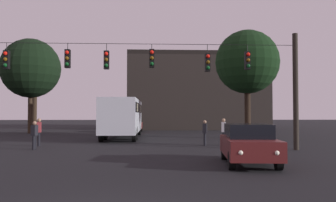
{
  "coord_description": "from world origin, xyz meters",
  "views": [
    {
      "loc": [
        0.96,
        -6.86,
        1.92
      ],
      "look_at": [
        1.92,
        12.89,
        2.6
      ],
      "focal_mm": 39.45,
      "sensor_mm": 36.0,
      "label": 1
    }
  ],
  "objects_px": {
    "pedestrian_crossing_center": "(224,130)",
    "pedestrian_crossing_right": "(34,134)",
    "car_near_right": "(248,143)",
    "tree_right_far": "(31,68)",
    "car_far_left": "(133,124)",
    "pedestrian_near_bus": "(205,132)",
    "city_bus": "(123,114)",
    "pedestrian_crossing_left": "(39,130)",
    "tree_left_silhouette": "(35,78)",
    "tree_behind_building": "(247,62)"
  },
  "relations": [
    {
      "from": "pedestrian_crossing_center",
      "to": "pedestrian_near_bus",
      "type": "relative_size",
      "value": 1.07
    },
    {
      "from": "tree_left_silhouette",
      "to": "car_far_left",
      "type": "bearing_deg",
      "value": -20.18
    },
    {
      "from": "car_near_right",
      "to": "tree_right_far",
      "type": "bearing_deg",
      "value": 124.26
    },
    {
      "from": "pedestrian_crossing_center",
      "to": "pedestrian_crossing_right",
      "type": "relative_size",
      "value": 1.08
    },
    {
      "from": "tree_left_silhouette",
      "to": "tree_behind_building",
      "type": "distance_m",
      "value": 25.24
    },
    {
      "from": "city_bus",
      "to": "pedestrian_near_bus",
      "type": "bearing_deg",
      "value": -53.57
    },
    {
      "from": "car_near_right",
      "to": "tree_left_silhouette",
      "type": "height_order",
      "value": "tree_left_silhouette"
    },
    {
      "from": "pedestrian_crossing_left",
      "to": "tree_behind_building",
      "type": "bearing_deg",
      "value": 22.67
    },
    {
      "from": "pedestrian_crossing_right",
      "to": "tree_behind_building",
      "type": "relative_size",
      "value": 0.18
    },
    {
      "from": "pedestrian_crossing_right",
      "to": "tree_behind_building",
      "type": "xyz_separation_m",
      "value": [
        13.69,
        8.05,
        5.06
      ]
    },
    {
      "from": "pedestrian_crossing_right",
      "to": "tree_right_far",
      "type": "bearing_deg",
      "value": 108.52
    },
    {
      "from": "pedestrian_crossing_center",
      "to": "tree_right_far",
      "type": "xyz_separation_m",
      "value": [
        -16.13,
        14.4,
        5.42
      ]
    },
    {
      "from": "city_bus",
      "to": "pedestrian_crossing_right",
      "type": "bearing_deg",
      "value": -113.47
    },
    {
      "from": "car_near_right",
      "to": "tree_left_silhouette",
      "type": "xyz_separation_m",
      "value": [
        -16.88,
        28.71,
        5.2
      ]
    },
    {
      "from": "tree_left_silhouette",
      "to": "tree_behind_building",
      "type": "height_order",
      "value": "tree_behind_building"
    },
    {
      "from": "pedestrian_crossing_left",
      "to": "pedestrian_near_bus",
      "type": "relative_size",
      "value": 1.08
    },
    {
      "from": "pedestrian_crossing_left",
      "to": "pedestrian_crossing_right",
      "type": "distance_m",
      "value": 2.2
    },
    {
      "from": "pedestrian_crossing_center",
      "to": "pedestrian_crossing_right",
      "type": "xyz_separation_m",
      "value": [
        -10.61,
        -2.06,
        -0.07
      ]
    },
    {
      "from": "pedestrian_crossing_center",
      "to": "tree_behind_building",
      "type": "bearing_deg",
      "value": 62.82
    },
    {
      "from": "pedestrian_crossing_right",
      "to": "tree_behind_building",
      "type": "distance_m",
      "value": 16.67
    },
    {
      "from": "car_far_left",
      "to": "tree_behind_building",
      "type": "xyz_separation_m",
      "value": [
        9.3,
        -10.31,
        5.11
      ]
    },
    {
      "from": "tree_behind_building",
      "to": "pedestrian_crossing_left",
      "type": "bearing_deg",
      "value": -157.33
    },
    {
      "from": "tree_left_silhouette",
      "to": "tree_right_far",
      "type": "distance_m",
      "value": 6.26
    },
    {
      "from": "city_bus",
      "to": "car_near_right",
      "type": "bearing_deg",
      "value": -69.19
    },
    {
      "from": "car_far_left",
      "to": "pedestrian_near_bus",
      "type": "xyz_separation_m",
      "value": [
        5.07,
        -16.43,
        0.05
      ]
    },
    {
      "from": "car_far_left",
      "to": "pedestrian_near_bus",
      "type": "distance_m",
      "value": 17.19
    },
    {
      "from": "car_near_right",
      "to": "pedestrian_near_bus",
      "type": "bearing_deg",
      "value": 93.18
    },
    {
      "from": "city_bus",
      "to": "tree_right_far",
      "type": "distance_m",
      "value": 12.75
    },
    {
      "from": "car_far_left",
      "to": "pedestrian_crossing_center",
      "type": "height_order",
      "value": "pedestrian_crossing_center"
    },
    {
      "from": "car_near_right",
      "to": "pedestrian_crossing_right",
      "type": "bearing_deg",
      "value": 148.05
    },
    {
      "from": "pedestrian_crossing_right",
      "to": "tree_left_silhouette",
      "type": "relative_size",
      "value": 0.19
    },
    {
      "from": "city_bus",
      "to": "pedestrian_crossing_left",
      "type": "xyz_separation_m",
      "value": [
        -4.43,
        -7.12,
        -0.94
      ]
    },
    {
      "from": "tree_right_far",
      "to": "tree_left_silhouette",
      "type": "bearing_deg",
      "value": 103.53
    },
    {
      "from": "pedestrian_crossing_right",
      "to": "tree_left_silhouette",
      "type": "xyz_separation_m",
      "value": [
        -6.98,
        22.53,
        5.15
      ]
    },
    {
      "from": "pedestrian_near_bus",
      "to": "tree_behind_building",
      "type": "xyz_separation_m",
      "value": [
        4.24,
        6.11,
        5.06
      ]
    },
    {
      "from": "pedestrian_crossing_left",
      "to": "pedestrian_crossing_center",
      "type": "height_order",
      "value": "pedestrian_crossing_left"
    },
    {
      "from": "car_far_left",
      "to": "pedestrian_crossing_center",
      "type": "relative_size",
      "value": 2.69
    },
    {
      "from": "car_far_left",
      "to": "pedestrian_crossing_left",
      "type": "distance_m",
      "value": 16.89
    },
    {
      "from": "pedestrian_near_bus",
      "to": "car_far_left",
      "type": "bearing_deg",
      "value": 107.15
    },
    {
      "from": "tree_left_silhouette",
      "to": "tree_right_far",
      "type": "height_order",
      "value": "tree_right_far"
    },
    {
      "from": "tree_behind_building",
      "to": "pedestrian_crossing_right",
      "type": "bearing_deg",
      "value": -149.55
    },
    {
      "from": "pedestrian_crossing_left",
      "to": "tree_left_silhouette",
      "type": "bearing_deg",
      "value": 107.89
    },
    {
      "from": "car_far_left",
      "to": "tree_left_silhouette",
      "type": "bearing_deg",
      "value": 159.82
    },
    {
      "from": "pedestrian_near_bus",
      "to": "tree_left_silhouette",
      "type": "height_order",
      "value": "tree_left_silhouette"
    },
    {
      "from": "city_bus",
      "to": "tree_behind_building",
      "type": "height_order",
      "value": "tree_behind_building"
    },
    {
      "from": "car_far_left",
      "to": "pedestrian_near_bus",
      "type": "relative_size",
      "value": 2.89
    },
    {
      "from": "tree_right_far",
      "to": "pedestrian_crossing_left",
      "type": "bearing_deg",
      "value": -70.32
    },
    {
      "from": "car_far_left",
      "to": "pedestrian_crossing_right",
      "type": "xyz_separation_m",
      "value": [
        -4.38,
        -18.36,
        0.05
      ]
    },
    {
      "from": "pedestrian_crossing_right",
      "to": "pedestrian_crossing_left",
      "type": "bearing_deg",
      "value": 100.53
    },
    {
      "from": "city_bus",
      "to": "pedestrian_crossing_center",
      "type": "distance_m",
      "value": 9.82
    }
  ]
}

